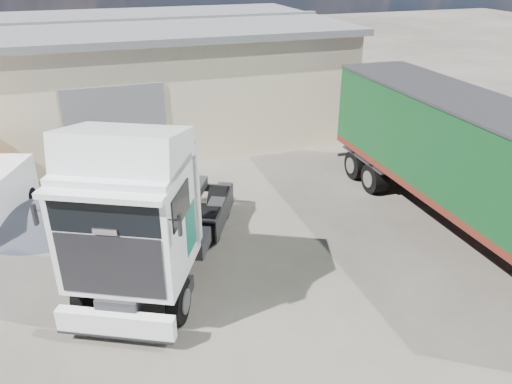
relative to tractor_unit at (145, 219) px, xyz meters
name	(u,v)px	position (x,y,z in m)	size (l,w,h in m)	color
ground	(234,304)	(1.93, -1.58, -2.07)	(120.00, 120.00, 0.00)	#2A2622
warehouse	(19,83)	(-4.07, 14.42, 0.60)	(30.60, 12.60, 5.42)	beige
brick_boundary_wall	(456,139)	(13.43, 4.42, -0.82)	(0.35, 26.00, 2.50)	#953725
tractor_unit	(145,219)	(0.00, 0.00, 0.00)	(5.70, 7.65, 4.92)	black
box_trailer	(472,157)	(9.98, -0.28, 0.56)	(2.85, 12.97, 4.31)	#2D2D30
gravel_heap	(58,204)	(-2.46, 4.87, -1.54)	(7.58, 7.20, 1.14)	#1F212A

